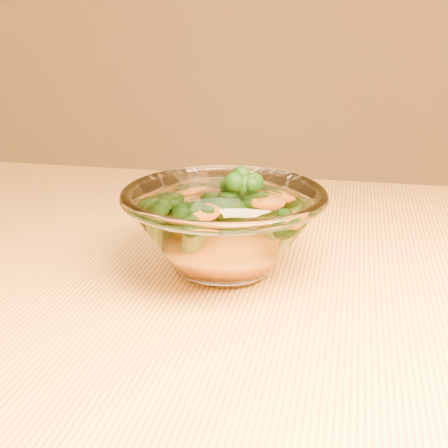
% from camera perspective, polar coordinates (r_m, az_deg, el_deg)
% --- Properties ---
extents(table, '(1.20, 0.80, 0.75)m').
position_cam_1_polar(table, '(0.60, -5.44, -14.74)').
color(table, gold).
rests_on(table, ground).
extents(glass_bowl, '(0.19, 0.19, 0.08)m').
position_cam_1_polar(glass_bowl, '(0.57, 0.00, -0.38)').
color(glass_bowl, white).
rests_on(glass_bowl, table).
extents(cheese_sauce, '(0.10, 0.10, 0.03)m').
position_cam_1_polar(cheese_sauce, '(0.58, 0.00, -2.02)').
color(cheese_sauce, orange).
rests_on(cheese_sauce, glass_bowl).
extents(broccoli_heap, '(0.13, 0.12, 0.07)m').
position_cam_1_polar(broccoli_heap, '(0.58, -0.15, 1.01)').
color(broccoli_heap, black).
rests_on(broccoli_heap, cheese_sauce).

